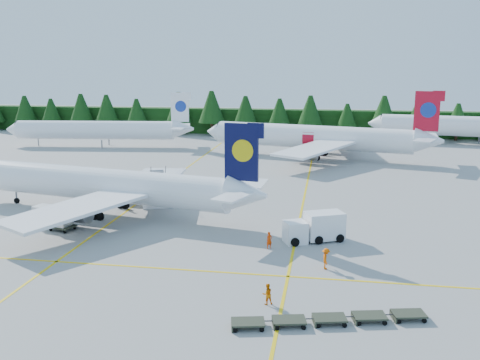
% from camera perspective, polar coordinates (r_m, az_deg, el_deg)
% --- Properties ---
extents(ground, '(320.00, 320.00, 0.00)m').
position_cam_1_polar(ground, '(50.05, -1.23, -7.22)').
color(ground, '#9F9F9A').
rests_on(ground, ground).
extents(taxi_stripe_a, '(0.25, 120.00, 0.01)m').
position_cam_1_polar(taxi_stripe_a, '(72.13, -9.23, -1.26)').
color(taxi_stripe_a, yellow).
rests_on(taxi_stripe_a, ground).
extents(taxi_stripe_b, '(0.25, 120.00, 0.01)m').
position_cam_1_polar(taxi_stripe_b, '(68.47, 6.85, -1.92)').
color(taxi_stripe_b, yellow).
rests_on(taxi_stripe_b, ground).
extents(taxi_stripe_cross, '(80.00, 0.25, 0.01)m').
position_cam_1_polar(taxi_stripe_cross, '(44.55, -2.69, -9.75)').
color(taxi_stripe_cross, yellow).
rests_on(taxi_stripe_cross, ground).
extents(treeline_hedge, '(220.00, 4.00, 6.00)m').
position_cam_1_polar(treeline_hedge, '(129.37, 5.59, 6.16)').
color(treeline_hedge, black).
rests_on(treeline_hedge, ground).
extents(airliner_navy, '(37.28, 30.39, 10.94)m').
position_cam_1_polar(airliner_navy, '(62.98, -15.30, -0.46)').
color(airliner_navy, white).
rests_on(airliner_navy, ground).
extents(airliner_red, '(41.75, 33.95, 12.34)m').
position_cam_1_polar(airliner_red, '(97.88, 7.20, 4.57)').
color(airliner_red, white).
rests_on(airliner_red, ground).
extents(airliner_far_left, '(38.03, 7.79, 11.07)m').
position_cam_1_polar(airliner_far_left, '(114.23, -15.65, 5.19)').
color(airliner_far_left, white).
rests_on(airliner_far_left, ground).
extents(airliner_far_right, '(42.68, 9.87, 12.45)m').
position_cam_1_polar(airliner_far_right, '(122.46, 22.85, 5.33)').
color(airliner_far_right, white).
rests_on(airliner_far_right, ground).
extents(airstairs, '(4.78, 6.22, 3.67)m').
position_cam_1_polar(airstairs, '(64.87, -8.58, -2.05)').
color(airstairs, white).
rests_on(airstairs, ground).
extents(service_truck, '(6.09, 4.26, 2.77)m').
position_cam_1_polar(service_truck, '(51.93, 7.91, -5.02)').
color(service_truck, white).
rests_on(service_truck, ground).
extents(dolly_train, '(12.81, 4.73, 0.13)m').
position_cam_1_polar(dolly_train, '(36.70, 9.54, -14.29)').
color(dolly_train, '#2F3526').
rests_on(dolly_train, ground).
extents(uld_pair, '(5.45, 3.58, 1.80)m').
position_cam_1_polar(uld_pair, '(58.84, -19.35, -3.70)').
color(uld_pair, '#2F3526').
rests_on(uld_pair, ground).
extents(crew_a, '(0.69, 0.64, 1.59)m').
position_cam_1_polar(crew_a, '(49.64, 3.14, -6.44)').
color(crew_a, '#EF3D05').
rests_on(crew_a, ground).
extents(crew_b, '(0.94, 0.86, 1.55)m').
position_cam_1_polar(crew_b, '(38.71, 2.92, -12.05)').
color(crew_b, orange).
rests_on(crew_b, ground).
extents(crew_c, '(0.56, 0.78, 1.79)m').
position_cam_1_polar(crew_c, '(45.35, 9.15, -8.30)').
color(crew_c, '#E95704').
rests_on(crew_c, ground).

